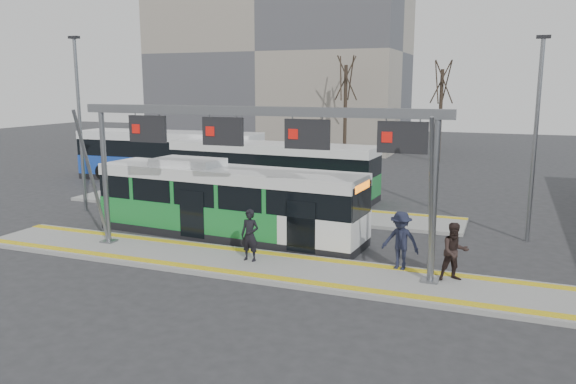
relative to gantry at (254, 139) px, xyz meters
name	(u,v)px	position (x,y,z in m)	size (l,w,h in m)	color
ground	(261,268)	(0.35, -0.25, -4.30)	(120.00, 120.00, 0.00)	#2D2D30
platform_main	(261,266)	(0.35, -0.25, -4.22)	(22.00, 3.00, 0.15)	gray
platform_second	(254,208)	(-3.65, 7.75, -4.22)	(20.00, 3.00, 0.15)	gray
tactile_main	(261,263)	(0.35, -0.25, -4.14)	(22.00, 2.65, 0.02)	yellow
tactile_second	(263,202)	(-3.65, 8.90, -4.14)	(20.00, 0.35, 0.02)	yellow
gantry	(254,139)	(0.00, 0.00, 0.00)	(13.00, 1.68, 5.20)	slate
apartment_block	(280,52)	(-13.65, 35.75, 4.91)	(24.50, 12.50, 18.40)	gray
hero_bus	(227,202)	(-2.55, 2.91, -2.89)	(11.31, 3.10, 3.07)	black
bg_bus_green	(271,170)	(-4.23, 11.36, -2.86)	(11.80, 3.05, 2.92)	black
bg_bus_blue	(170,156)	(-12.33, 13.71, -2.75)	(12.16, 3.33, 3.14)	black
passenger_a	(250,235)	(-0.14, -0.07, -3.27)	(0.64, 0.42, 1.77)	black
passenger_b	(455,252)	(6.49, 0.42, -3.25)	(0.88, 0.68, 1.80)	#2C201D
passenger_c	(401,241)	(4.78, 0.85, -3.19)	(1.24, 0.71, 1.92)	#1C2033
tree_left	(346,79)	(-4.52, 27.11, 2.23)	(1.40, 1.40, 8.62)	#382B21
tree_mid	(442,83)	(2.68, 28.97, 1.93)	(1.40, 1.40, 8.22)	#382B21
tree_far	(161,90)	(-24.72, 31.49, 1.23)	(1.40, 1.40, 7.29)	#382B21
lamp_west	(80,121)	(-11.18, 4.56, 0.07)	(0.50, 0.25, 8.26)	slate
lamp_east	(535,135)	(8.73, 6.52, -0.14)	(0.50, 0.25, 7.83)	slate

